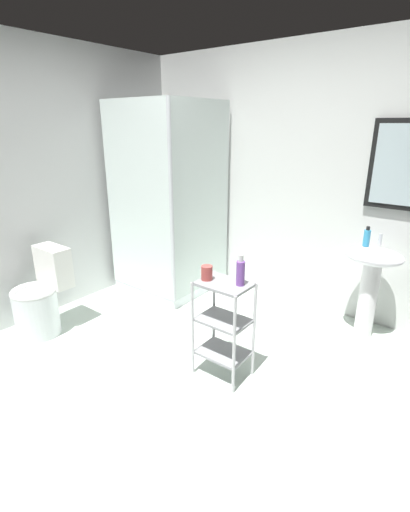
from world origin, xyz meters
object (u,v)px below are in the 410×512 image
Objects in this scene: toilet at (41,299)px; pedestal_sink at (371,275)px; shower_stall at (171,251)px; storage_cart at (223,322)px; conditioner_bottle_purple at (241,272)px; hand_soap_bottle at (367,238)px; rinse_cup at (207,273)px.

pedestal_sink is at bearing 36.22° from toilet.
shower_stall is 1.41m from toilet.
pedestal_sink is at bearing 60.83° from storage_cart.
toilet is (-0.30, -1.37, -0.15)m from shower_stall.
pedestal_sink is 1.38m from storage_cart.
conditioner_bottle_purple reaches higher than toilet.
storage_cart is 3.40× the size of conditioner_bottle_purple.
pedestal_sink reaches higher than storage_cart.
conditioner_bottle_purple is at bearing -112.00° from hand_soap_bottle.
storage_cart is (1.32, -0.89, -0.03)m from shower_stall.
conditioner_bottle_purple is at bearing 16.61° from toilet.
hand_soap_bottle is 0.78× the size of conditioner_bottle_purple.
hand_soap_bottle reaches higher than conditioner_bottle_purple.
shower_stall reaches higher than toilet.
hand_soap_bottle is 1.44m from rinse_cup.
shower_stall is at bearing 77.51° from toilet.
pedestal_sink is 3.72× the size of conditioner_bottle_purple.
pedestal_sink is 7.92× the size of rinse_cup.
conditioner_bottle_purple is at bearing -30.80° from shower_stall.
conditioner_bottle_purple is 0.25m from rinse_cup.
pedestal_sink is (1.99, 0.31, 0.12)m from shower_stall.
storage_cart is 1.43m from hand_soap_bottle.
rinse_cup is (-0.72, -1.25, -0.09)m from hand_soap_bottle.
rinse_cup is at bearing -37.51° from shower_stall.
shower_stall is at bearing 146.07° from storage_cart.
hand_soap_bottle is 1.28m from conditioner_bottle_purple.
storage_cart is at bearing -119.17° from pedestal_sink.
hand_soap_bottle is at bearing 64.40° from storage_cart.
conditioner_bottle_purple is (-0.48, -1.19, -0.05)m from hand_soap_bottle.
toilet is (-2.30, -1.68, -0.26)m from pedestal_sink.
rinse_cup is (-0.80, -1.23, 0.21)m from pedestal_sink.
toilet is 1.63m from rinse_cup.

